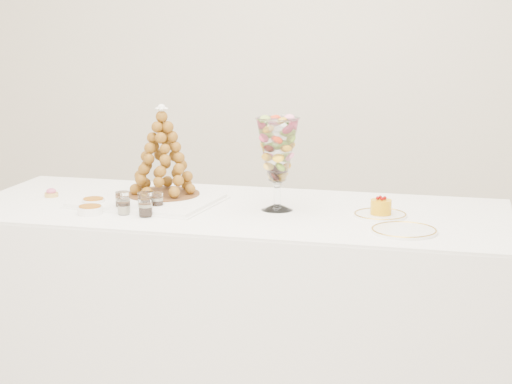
# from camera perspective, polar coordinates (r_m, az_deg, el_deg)

# --- Properties ---
(buffet_table) EXTENTS (2.24, 0.97, 0.84)m
(buffet_table) POSITION_cam_1_polar(r_m,az_deg,el_deg) (3.60, -1.46, -7.59)
(buffet_table) COLOR white
(buffet_table) RESTS_ON ground
(lace_tray) EXTENTS (0.61, 0.50, 0.02)m
(lace_tray) POSITION_cam_1_polar(r_m,az_deg,el_deg) (3.60, -7.27, -0.59)
(lace_tray) COLOR white
(lace_tray) RESTS_ON buffet_table
(macaron_vase) EXTENTS (0.17, 0.17, 0.37)m
(macaron_vase) POSITION_cam_1_polar(r_m,az_deg,el_deg) (3.41, 1.44, 2.77)
(macaron_vase) COLOR white
(macaron_vase) RESTS_ON buffet_table
(cake_plate) EXTENTS (0.21, 0.21, 0.01)m
(cake_plate) POSITION_cam_1_polar(r_m,az_deg,el_deg) (3.38, 8.28, -1.53)
(cake_plate) COLOR white
(cake_plate) RESTS_ON buffet_table
(spare_plate) EXTENTS (0.24, 0.24, 0.01)m
(spare_plate) POSITION_cam_1_polar(r_m,az_deg,el_deg) (3.15, 9.84, -2.56)
(spare_plate) COLOR white
(spare_plate) RESTS_ON buffet_table
(pink_tart) EXTENTS (0.06, 0.06, 0.04)m
(pink_tart) POSITION_cam_1_polar(r_m,az_deg,el_deg) (3.80, -13.49, -0.07)
(pink_tart) COLOR tan
(pink_tart) RESTS_ON buffet_table
(verrine_a) EXTENTS (0.07, 0.07, 0.08)m
(verrine_a) POSITION_cam_1_polar(r_m,az_deg,el_deg) (3.47, -8.88, -0.61)
(verrine_a) COLOR white
(verrine_a) RESTS_ON buffet_table
(verrine_b) EXTENTS (0.07, 0.07, 0.08)m
(verrine_b) POSITION_cam_1_polar(r_m,az_deg,el_deg) (3.45, -7.40, -0.64)
(verrine_b) COLOR white
(verrine_b) RESTS_ON buffet_table
(verrine_c) EXTENTS (0.06, 0.06, 0.07)m
(verrine_c) POSITION_cam_1_polar(r_m,az_deg,el_deg) (3.47, -6.64, -0.60)
(verrine_c) COLOR white
(verrine_c) RESTS_ON buffet_table
(verrine_d) EXTENTS (0.06, 0.06, 0.07)m
(verrine_d) POSITION_cam_1_polar(r_m,az_deg,el_deg) (3.41, -8.79, -0.94)
(verrine_d) COLOR white
(verrine_d) RESTS_ON buffet_table
(verrine_e) EXTENTS (0.06, 0.06, 0.07)m
(verrine_e) POSITION_cam_1_polar(r_m,az_deg,el_deg) (3.36, -7.37, -1.05)
(verrine_e) COLOR white
(verrine_e) RESTS_ON buffet_table
(ramekin_back) EXTENTS (0.09, 0.09, 0.03)m
(ramekin_back) POSITION_cam_1_polar(r_m,az_deg,el_deg) (3.58, -10.78, -0.69)
(ramekin_back) COLOR white
(ramekin_back) RESTS_ON buffet_table
(ramekin_front) EXTENTS (0.10, 0.10, 0.03)m
(ramekin_front) POSITION_cam_1_polar(r_m,az_deg,el_deg) (3.44, -11.00, -1.21)
(ramekin_front) COLOR white
(ramekin_front) RESTS_ON buffet_table
(croquembouche) EXTENTS (0.31, 0.31, 0.39)m
(croquembouche) POSITION_cam_1_polar(r_m,az_deg,el_deg) (3.64, -6.26, 2.72)
(croquembouche) COLOR brown
(croquembouche) RESTS_ON lace_tray
(mousse_cake) EXTENTS (0.08, 0.08, 0.07)m
(mousse_cake) POSITION_cam_1_polar(r_m,az_deg,el_deg) (3.37, 8.33, -0.98)
(mousse_cake) COLOR #DE9B0A
(mousse_cake) RESTS_ON cake_plate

